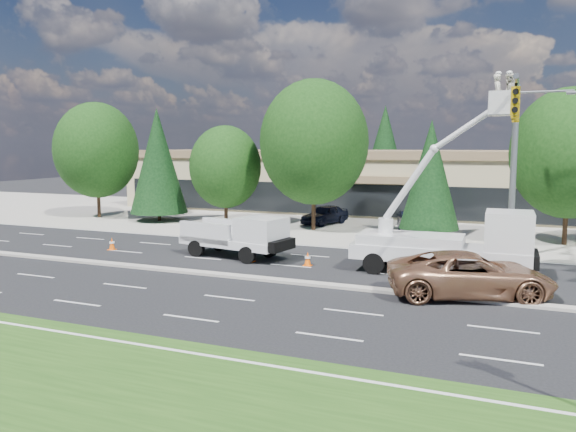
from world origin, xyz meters
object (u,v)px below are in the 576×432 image
at_px(signal_mast, 515,143).
at_px(minivan, 470,275).
at_px(utility_pickup, 240,240).
at_px(bucket_truck, 457,234).

xyz_separation_m(signal_mast, minivan, (-1.36, -6.44, -5.17)).
bearing_deg(minivan, signal_mast, -30.62).
relative_size(signal_mast, minivan, 1.59).
bearing_deg(signal_mast, utility_pickup, -167.60).
height_order(signal_mast, bucket_truck, bucket_truck).
bearing_deg(utility_pickup, minivan, -5.94).
distance_m(signal_mast, minivan, 8.37).
bearing_deg(minivan, utility_pickup, 54.88).
distance_m(signal_mast, bucket_truck, 5.49).
xyz_separation_m(signal_mast, utility_pickup, (-13.30, -2.92, -5.13)).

